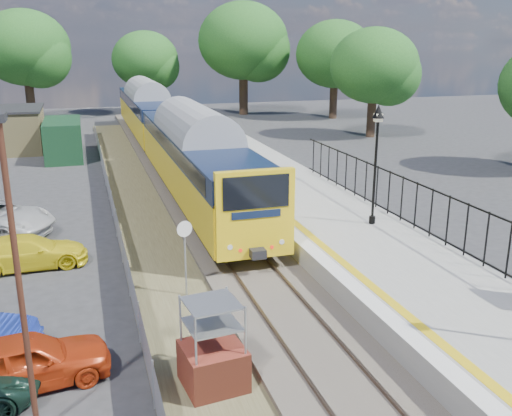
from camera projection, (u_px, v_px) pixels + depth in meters
name	position (u px, v px, depth m)	size (l,w,h in m)	color
ground	(301.00, 337.00, 15.49)	(120.00, 120.00, 0.00)	#2D2D30
track_bed	(207.00, 228.00, 24.21)	(5.90, 80.00, 0.29)	#473F38
platform	(325.00, 222.00, 23.89)	(5.00, 70.00, 0.90)	gray
platform_edge	(279.00, 216.00, 23.18)	(0.90, 70.00, 0.01)	silver
victorian_lamp_north	(377.00, 137.00, 21.28)	(0.44, 0.44, 4.60)	black
palisade_fence	(462.00, 226.00, 18.87)	(0.12, 26.00, 2.00)	black
wire_fence	(113.00, 209.00, 25.16)	(0.06, 52.00, 1.20)	#999EA3
tree_line	(151.00, 54.00, 52.57)	(56.80, 43.80, 11.88)	#332319
train	(165.00, 127.00, 37.43)	(2.82, 40.83, 3.51)	yellow
brick_plinth	(213.00, 347.00, 12.97)	(1.50, 1.50, 2.19)	maroon
speed_sign	(185.00, 247.00, 17.48)	(0.50, 0.16, 2.51)	#999EA3
carpark_lamp	(16.00, 262.00, 10.66)	(0.25, 0.50, 6.53)	#452317
car_red	(25.00, 361.00, 13.11)	(1.54, 3.82, 1.30)	#B83411
car_yellow	(28.00, 252.00, 20.12)	(1.64, 4.03, 1.17)	yellow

